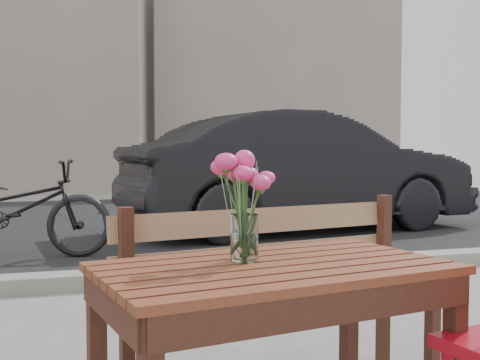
{
  "coord_description": "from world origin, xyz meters",
  "views": [
    {
      "loc": [
        -0.75,
        -1.62,
        1.05
      ],
      "look_at": [
        -0.18,
        0.31,
        0.95
      ],
      "focal_mm": 45.0,
      "sensor_mm": 36.0,
      "label": 1
    }
  ],
  "objects_px": {
    "parked_car": "(300,172)",
    "bicycle": "(15,209)",
    "main_vase": "(244,192)",
    "main_table": "(274,298)"
  },
  "relations": [
    {
      "from": "main_vase",
      "to": "parked_car",
      "type": "distance_m",
      "value": 5.82
    },
    {
      "from": "main_vase",
      "to": "main_table",
      "type": "bearing_deg",
      "value": -43.58
    },
    {
      "from": "parked_car",
      "to": "bicycle",
      "type": "bearing_deg",
      "value": 100.09
    },
    {
      "from": "main_vase",
      "to": "bicycle",
      "type": "relative_size",
      "value": 0.2
    },
    {
      "from": "main_table",
      "to": "parked_car",
      "type": "relative_size",
      "value": 0.27
    },
    {
      "from": "main_vase",
      "to": "bicycle",
      "type": "xyz_separation_m",
      "value": [
        -1.0,
        4.22,
        -0.43
      ]
    },
    {
      "from": "parked_car",
      "to": "bicycle",
      "type": "relative_size",
      "value": 2.51
    },
    {
      "from": "main_table",
      "to": "bicycle",
      "type": "bearing_deg",
      "value": 93.89
    },
    {
      "from": "main_table",
      "to": "parked_car",
      "type": "height_order",
      "value": "parked_car"
    },
    {
      "from": "main_table",
      "to": "parked_car",
      "type": "bearing_deg",
      "value": 56.69
    }
  ]
}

